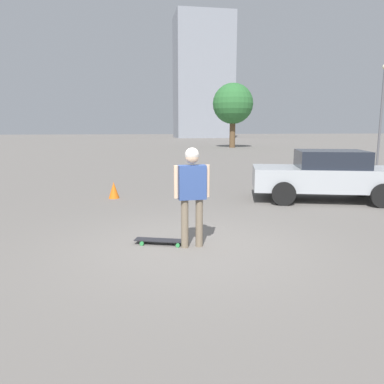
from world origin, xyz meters
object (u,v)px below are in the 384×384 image
person (192,186)px  traffic_cone (114,190)px  skateboard (161,241)px  car_parked_near (327,175)px

person → traffic_cone: size_ratio=3.59×
skateboard → car_parked_near: car_parked_near is taller
car_parked_near → skateboard: bearing=50.0°
car_parked_near → traffic_cone: 6.26m
car_parked_near → person: bearing=54.8°
skateboard → person: bearing=174.6°
skateboard → car_parked_near: (-5.09, -3.34, 0.68)m
car_parked_near → traffic_cone: (6.09, -1.38, -0.51)m
skateboard → traffic_cone: size_ratio=2.02×
person → skateboard: person is taller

